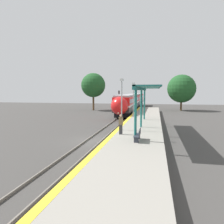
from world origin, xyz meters
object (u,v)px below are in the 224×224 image
lamppost_near (122,101)px  lamppost_mid (133,97)px  railway_signal (119,99)px  person_waiting (121,124)px  train (133,101)px  platform_bench (138,135)px

lamppost_near → lamppost_mid: size_ratio=1.00×
railway_signal → lamppost_mid: bearing=-73.3°
railway_signal → lamppost_near: size_ratio=0.96×
person_waiting → lamppost_mid: (-0.26, 13.12, 1.96)m
lamppost_near → railway_signal: bearing=100.1°
person_waiting → train: bearing=94.3°
platform_bench → train: bearing=96.7°
platform_bench → railway_signal: size_ratio=0.38×
railway_signal → platform_bench: bearing=-77.8°
person_waiting → lamppost_near: (-0.26, 2.13, 1.96)m
person_waiting → lamppost_mid: lamppost_mid is taller
platform_bench → person_waiting: bearing=127.5°
lamppost_near → lamppost_mid: same height
platform_bench → person_waiting: size_ratio=1.02×
platform_bench → railway_signal: (-6.83, 31.58, 1.53)m
train → person_waiting: size_ratio=24.00×
lamppost_mid → railway_signal: bearing=106.7°
platform_bench → lamppost_near: bearing=114.3°
platform_bench → person_waiting: person_waiting is taller
platform_bench → railway_signal: 32.35m
train → person_waiting: train is taller
platform_bench → lamppost_mid: size_ratio=0.36×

